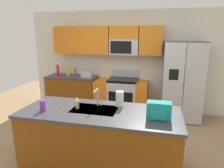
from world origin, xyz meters
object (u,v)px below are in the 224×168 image
object	(u,v)px
bottle_yellow	(68,71)
bottle_red	(58,70)
backpack	(159,110)
sink_faucet	(97,96)
drink_cup_purple	(43,105)
refrigerator	(182,81)
soap_dispenser	(77,104)
paper_towel_roll	(120,99)
toaster	(87,74)
range_oven	(121,96)
pepper_mill	(75,72)

from	to	relation	value
bottle_yellow	bottle_red	bearing A→B (deg)	-176.84
backpack	sink_faucet	bearing A→B (deg)	164.42
bottle_yellow	drink_cup_purple	world-z (taller)	same
refrigerator	soap_dispenser	size ratio (longest dim) A/B	10.88
sink_faucet	paper_towel_roll	size ratio (longest dim) A/B	1.17
toaster	soap_dispenser	distance (m)	2.29
sink_faucet	bottle_red	bearing A→B (deg)	130.99
toaster	sink_faucet	world-z (taller)	sink_faucet
range_oven	paper_towel_roll	size ratio (longest dim) A/B	5.67
range_oven	refrigerator	bearing A→B (deg)	-2.81
toaster	soap_dispenser	world-z (taller)	toaster
range_oven	bottle_yellow	xyz separation A→B (m)	(-1.50, 0.01, 0.60)
bottle_red	backpack	distance (m)	3.59
bottle_yellow	paper_towel_roll	bearing A→B (deg)	-47.24
range_oven	backpack	world-z (taller)	backpack
toaster	bottle_red	world-z (taller)	bottle_red
bottle_yellow	paper_towel_roll	size ratio (longest dim) A/B	1.17
bottle_red	soap_dispenser	bearing A→B (deg)	-55.68
refrigerator	sink_faucet	xyz separation A→B (m)	(-1.45, -2.00, 0.14)
refrigerator	soap_dispenser	world-z (taller)	refrigerator
bottle_red	soap_dispenser	size ratio (longest dim) A/B	1.72
refrigerator	toaster	bearing A→B (deg)	179.53
bottle_yellow	toaster	bearing A→B (deg)	-6.42
pepper_mill	backpack	size ratio (longest dim) A/B	0.75
range_oven	pepper_mill	bearing A→B (deg)	-179.89
pepper_mill	refrigerator	bearing A→B (deg)	-1.46
toaster	drink_cup_purple	bearing A→B (deg)	-84.99
range_oven	toaster	distance (m)	1.07
backpack	paper_towel_roll	bearing A→B (deg)	150.32
backpack	toaster	bearing A→B (deg)	129.44
range_oven	drink_cup_purple	distance (m)	2.61
drink_cup_purple	refrigerator	bearing A→B (deg)	47.56
pepper_mill	bottle_yellow	bearing A→B (deg)	176.31
bottle_yellow	drink_cup_purple	bearing A→B (deg)	-72.25
toaster	pepper_mill	world-z (taller)	pepper_mill
pepper_mill	bottle_yellow	size ratio (longest dim) A/B	0.86
sink_faucet	drink_cup_purple	xyz separation A→B (m)	(-0.72, -0.38, -0.09)
range_oven	bottle_red	distance (m)	1.88
sink_faucet	paper_towel_roll	bearing A→B (deg)	13.33
pepper_mill	bottle_red	distance (m)	0.52
toaster	bottle_red	bearing A→B (deg)	176.73
soap_dispenser	paper_towel_roll	xyz separation A→B (m)	(0.61, 0.25, 0.05)
range_oven	paper_towel_roll	bearing A→B (deg)	-79.90
paper_towel_roll	backpack	bearing A→B (deg)	-29.68
refrigerator	soap_dispenser	bearing A→B (deg)	-128.41
pepper_mill	paper_towel_roll	size ratio (longest dim) A/B	1.00
refrigerator	drink_cup_purple	world-z (taller)	refrigerator
bottle_red	drink_cup_purple	bearing A→B (deg)	-66.32
refrigerator	toaster	size ratio (longest dim) A/B	6.61
refrigerator	pepper_mill	world-z (taller)	refrigerator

